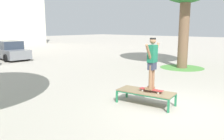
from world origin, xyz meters
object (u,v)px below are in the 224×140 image
at_px(skate_box, 146,92).
at_px(skater, 152,60).
at_px(car_grey, 10,51).
at_px(skateboard, 151,90).

xyz_separation_m(skate_box, skater, (0.03, -0.20, 1.12)).
relative_size(skate_box, car_grey, 0.46).
relative_size(skate_box, skater, 1.17).
bearing_deg(car_grey, skater, -98.85).
bearing_deg(car_grey, skateboard, -98.84).
distance_m(skate_box, car_grey, 14.69).
distance_m(skate_box, skater, 1.14).
bearing_deg(car_grey, skate_box, -99.07).
relative_size(skateboard, skater, 0.48).
bearing_deg(skate_box, car_grey, 80.93).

